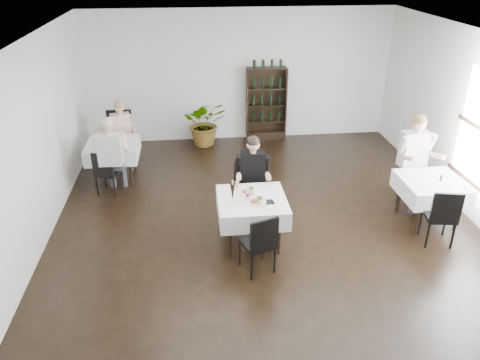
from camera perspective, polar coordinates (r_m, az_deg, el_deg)
The scene contains 23 objects.
room_shell at distance 6.76m, azimuth 4.08°, elevation 3.29°, with size 9.00×9.00×9.00m.
wine_shelf at distance 11.08m, azimuth 3.22°, elevation 9.10°, with size 0.90×0.28×1.75m.
main_table at distance 7.11m, azimuth 1.47°, elevation -3.32°, with size 1.03×1.03×0.77m.
left_table at distance 9.44m, azimuth -15.21°, elevation 3.55°, with size 0.98×0.98×0.77m.
right_table at distance 8.27m, azimuth 22.26°, elevation -0.94°, with size 0.98×0.98×0.77m.
potted_tree at distance 10.86m, azimuth -4.25°, elevation 6.97°, with size 0.96×0.84×1.07m, color #2B581E.
main_chair_far at distance 7.70m, azimuth 1.27°, elevation -0.96°, with size 0.56×0.56×1.06m.
main_chair_near at distance 6.51m, azimuth 2.46°, elevation -7.42°, with size 0.54×0.54×0.93m.
left_chair_far at distance 10.15m, azimuth -14.39°, elevation 5.43°, with size 0.53×0.53×1.13m.
left_chair_near at distance 8.90m, azimuth -15.98°, elevation 1.14°, with size 0.50×0.50×0.87m.
right_chair_far at distance 8.76m, azimuth 20.86°, elevation 1.06°, with size 0.67×0.67×1.14m.
right_chair_near at distance 7.72m, azimuth 23.40°, elevation -3.79°, with size 0.51×0.51×0.96m.
diner_main at distance 7.62m, azimuth 1.59°, elevation 0.83°, with size 0.58×0.59×1.48m.
diner_left_far at distance 9.92m, azimuth -14.19°, elevation 5.96°, with size 0.58×0.61×1.39m.
diner_left_near at distance 8.74m, azimuth -15.43°, elevation 3.52°, with size 0.58×0.58×1.52m.
diner_right_far at distance 8.61m, azimuth 20.71°, elevation 2.94°, with size 0.65×0.67×1.66m.
plate_far at distance 7.19m, azimuth 1.10°, elevation -1.43°, with size 0.29×0.29×0.08m.
plate_near at distance 6.93m, azimuth 2.13°, elevation -2.61°, with size 0.32×0.32×0.08m.
pilsner_dark at distance 6.93m, azimuth -0.91°, elevation -1.48°, with size 0.08×0.08×0.33m.
pilsner_lager at distance 7.10m, azimuth -0.37°, elevation -0.98°, with size 0.06×0.06×0.27m.
coke_bottle at distance 6.98m, azimuth 0.91°, elevation -1.69°, with size 0.06×0.06×0.23m.
napkin_cutlery at distance 6.94m, azimuth 3.41°, elevation -2.69°, with size 0.19×0.20×0.02m.
pepper_mill at distance 8.22m, azimuth 23.32°, elevation 0.25°, with size 0.04×0.04×0.10m, color black.
Camera 1 is at (-1.14, -6.11, 4.17)m, focal length 35.00 mm.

